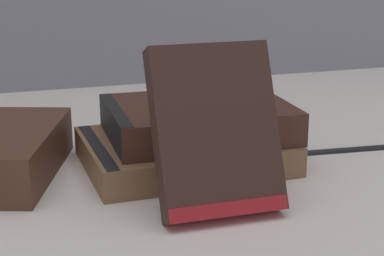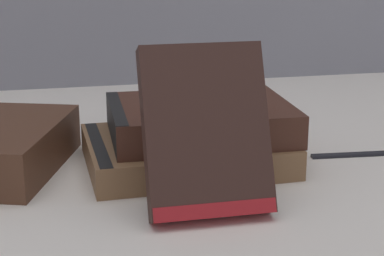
{
  "view_description": "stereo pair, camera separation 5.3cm",
  "coord_description": "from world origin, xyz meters",
  "px_view_note": "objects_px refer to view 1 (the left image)",
  "views": [
    {
      "loc": [
        -0.18,
        -0.56,
        0.22
      ],
      "look_at": [
        0.0,
        0.01,
        0.04
      ],
      "focal_mm": 60.0,
      "sensor_mm": 36.0,
      "label": 1
    },
    {
      "loc": [
        -0.13,
        -0.57,
        0.22
      ],
      "look_at": [
        0.0,
        0.01,
        0.04
      ],
      "focal_mm": 60.0,
      "sensor_mm": 36.0,
      "label": 2
    }
  ],
  "objects_px": {
    "book_flat_top": "(193,120)",
    "reading_glasses": "(123,132)",
    "fountain_pen": "(359,147)",
    "book_leaning_front": "(216,136)",
    "book_flat_bottom": "(184,151)",
    "pocket_watch": "(223,105)"
  },
  "relations": [
    {
      "from": "book_flat_top",
      "to": "reading_glasses",
      "type": "relative_size",
      "value": 1.57
    },
    {
      "from": "book_flat_top",
      "to": "fountain_pen",
      "type": "height_order",
      "value": "book_flat_top"
    },
    {
      "from": "reading_glasses",
      "to": "book_leaning_front",
      "type": "bearing_deg",
      "value": -98.92
    },
    {
      "from": "book_flat_bottom",
      "to": "pocket_watch",
      "type": "bearing_deg",
      "value": -33.7
    },
    {
      "from": "pocket_watch",
      "to": "fountain_pen",
      "type": "height_order",
      "value": "pocket_watch"
    },
    {
      "from": "pocket_watch",
      "to": "book_flat_bottom",
      "type": "bearing_deg",
      "value": 148.14
    },
    {
      "from": "book_flat_bottom",
      "to": "fountain_pen",
      "type": "relative_size",
      "value": 1.64
    },
    {
      "from": "book_flat_bottom",
      "to": "pocket_watch",
      "type": "distance_m",
      "value": 0.06
    },
    {
      "from": "book_flat_bottom",
      "to": "book_leaning_front",
      "type": "relative_size",
      "value": 1.45
    },
    {
      "from": "pocket_watch",
      "to": "fountain_pen",
      "type": "relative_size",
      "value": 0.4
    },
    {
      "from": "pocket_watch",
      "to": "reading_glasses",
      "type": "xyz_separation_m",
      "value": [
        -0.07,
        0.15,
        -0.06
      ]
    },
    {
      "from": "book_leaning_front",
      "to": "pocket_watch",
      "type": "bearing_deg",
      "value": 66.73
    },
    {
      "from": "book_flat_top",
      "to": "book_leaning_front",
      "type": "xyz_separation_m",
      "value": [
        -0.02,
        -0.12,
        0.02
      ]
    },
    {
      "from": "book_flat_top",
      "to": "reading_glasses",
      "type": "height_order",
      "value": "book_flat_top"
    },
    {
      "from": "book_flat_top",
      "to": "fountain_pen",
      "type": "relative_size",
      "value": 1.48
    },
    {
      "from": "pocket_watch",
      "to": "reading_glasses",
      "type": "bearing_deg",
      "value": 115.87
    },
    {
      "from": "book_leaning_front",
      "to": "reading_glasses",
      "type": "relative_size",
      "value": 1.2
    },
    {
      "from": "book_flat_top",
      "to": "pocket_watch",
      "type": "xyz_separation_m",
      "value": [
        0.02,
        -0.02,
        0.02
      ]
    },
    {
      "from": "book_flat_bottom",
      "to": "book_leaning_front",
      "type": "xyz_separation_m",
      "value": [
        -0.01,
        -0.11,
        0.05
      ]
    },
    {
      "from": "book_flat_top",
      "to": "pocket_watch",
      "type": "distance_m",
      "value": 0.04
    },
    {
      "from": "book_flat_bottom",
      "to": "pocket_watch",
      "type": "height_order",
      "value": "pocket_watch"
    },
    {
      "from": "pocket_watch",
      "to": "fountain_pen",
      "type": "distance_m",
      "value": 0.17
    }
  ]
}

